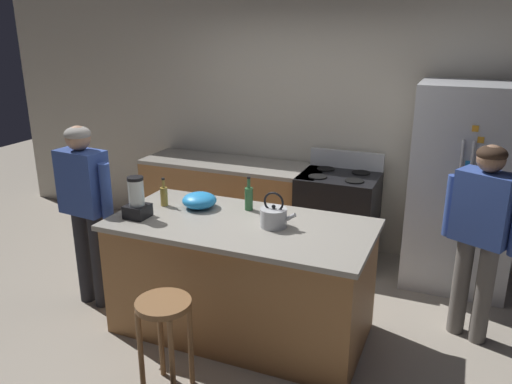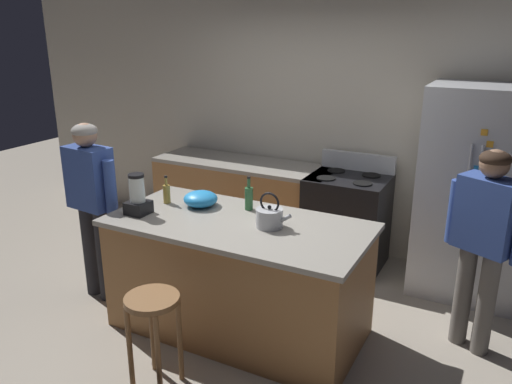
{
  "view_description": "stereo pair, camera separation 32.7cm",
  "coord_description": "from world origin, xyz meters",
  "px_view_note": "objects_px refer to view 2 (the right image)",
  "views": [
    {
      "loc": [
        1.5,
        -3.27,
        2.35
      ],
      "look_at": [
        0.0,
        0.3,
        1.07
      ],
      "focal_mm": 36.02,
      "sensor_mm": 36.0,
      "label": 1
    },
    {
      "loc": [
        1.79,
        -3.13,
        2.35
      ],
      "look_at": [
        0.0,
        0.3,
        1.07
      ],
      "focal_mm": 36.02,
      "sensor_mm": 36.0,
      "label": 2
    }
  ],
  "objects_px": {
    "refrigerator": "(474,194)",
    "bottle_vinegar": "(167,193)",
    "stove_range": "(346,220)",
    "person_by_island_left": "(91,195)",
    "bottle_olive_oil": "(249,198)",
    "person_by_sink_right": "(484,233)",
    "blender_appliance": "(138,197)",
    "kitchen_island": "(238,276)",
    "tea_kettle": "(270,217)",
    "bar_stool": "(153,317)",
    "mixing_bowl": "(201,199)"
  },
  "relations": [
    {
      "from": "bar_stool",
      "to": "blender_appliance",
      "type": "bearing_deg",
      "value": 133.92
    },
    {
      "from": "refrigerator",
      "to": "tea_kettle",
      "type": "xyz_separation_m",
      "value": [
        -1.26,
        -1.48,
        0.06
      ]
    },
    {
      "from": "kitchen_island",
      "to": "mixing_bowl",
      "type": "height_order",
      "value": "mixing_bowl"
    },
    {
      "from": "kitchen_island",
      "to": "person_by_island_left",
      "type": "distance_m",
      "value": 1.45
    },
    {
      "from": "person_by_sink_right",
      "to": "mixing_bowl",
      "type": "height_order",
      "value": "person_by_sink_right"
    },
    {
      "from": "stove_range",
      "to": "blender_appliance",
      "type": "xyz_separation_m",
      "value": [
        -1.16,
        -1.73,
        0.59
      ]
    },
    {
      "from": "refrigerator",
      "to": "kitchen_island",
      "type": "bearing_deg",
      "value": -135.33
    },
    {
      "from": "blender_appliance",
      "to": "mixing_bowl",
      "type": "bearing_deg",
      "value": 47.97
    },
    {
      "from": "refrigerator",
      "to": "blender_appliance",
      "type": "relative_size",
      "value": 5.76
    },
    {
      "from": "refrigerator",
      "to": "bottle_vinegar",
      "type": "bearing_deg",
      "value": -148.16
    },
    {
      "from": "stove_range",
      "to": "mixing_bowl",
      "type": "bearing_deg",
      "value": -121.25
    },
    {
      "from": "mixing_bowl",
      "to": "bottle_olive_oil",
      "type": "bearing_deg",
      "value": 16.08
    },
    {
      "from": "stove_range",
      "to": "person_by_sink_right",
      "type": "xyz_separation_m",
      "value": [
        1.29,
        -0.93,
        0.46
      ]
    },
    {
      "from": "bar_stool",
      "to": "person_by_sink_right",
      "type": "bearing_deg",
      "value": 38.34
    },
    {
      "from": "tea_kettle",
      "to": "person_by_sink_right",
      "type": "bearing_deg",
      "value": 22.03
    },
    {
      "from": "refrigerator",
      "to": "bar_stool",
      "type": "relative_size",
      "value": 2.78
    },
    {
      "from": "blender_appliance",
      "to": "bottle_vinegar",
      "type": "height_order",
      "value": "blender_appliance"
    },
    {
      "from": "stove_range",
      "to": "bottle_olive_oil",
      "type": "distance_m",
      "value": 1.43
    },
    {
      "from": "person_by_island_left",
      "to": "person_by_sink_right",
      "type": "distance_m",
      "value": 3.12
    },
    {
      "from": "person_by_island_left",
      "to": "bottle_olive_oil",
      "type": "bearing_deg",
      "value": 16.96
    },
    {
      "from": "refrigerator",
      "to": "mixing_bowl",
      "type": "xyz_separation_m",
      "value": [
        -1.96,
        -1.33,
        0.05
      ]
    },
    {
      "from": "bottle_vinegar",
      "to": "blender_appliance",
      "type": "bearing_deg",
      "value": -98.26
    },
    {
      "from": "stove_range",
      "to": "person_by_island_left",
      "type": "xyz_separation_m",
      "value": [
        -1.75,
        -1.64,
        0.48
      ]
    },
    {
      "from": "person_by_sink_right",
      "to": "bottle_vinegar",
      "type": "bearing_deg",
      "value": -168.39
    },
    {
      "from": "refrigerator",
      "to": "mixing_bowl",
      "type": "relative_size",
      "value": 6.73
    },
    {
      "from": "bottle_vinegar",
      "to": "mixing_bowl",
      "type": "bearing_deg",
      "value": 12.63
    },
    {
      "from": "bottle_olive_oil",
      "to": "tea_kettle",
      "type": "bearing_deg",
      "value": -39.45
    },
    {
      "from": "person_by_sink_right",
      "to": "kitchen_island",
      "type": "bearing_deg",
      "value": -160.39
    },
    {
      "from": "kitchen_island",
      "to": "tea_kettle",
      "type": "bearing_deg",
      "value": 5.13
    },
    {
      "from": "bar_stool",
      "to": "bottle_olive_oil",
      "type": "distance_m",
      "value": 1.24
    },
    {
      "from": "bar_stool",
      "to": "kitchen_island",
      "type": "bearing_deg",
      "value": 79.54
    },
    {
      "from": "refrigerator",
      "to": "person_by_sink_right",
      "type": "xyz_separation_m",
      "value": [
        0.16,
        -0.9,
        -0.0
      ]
    },
    {
      "from": "bottle_olive_oil",
      "to": "mixing_bowl",
      "type": "bearing_deg",
      "value": -163.92
    },
    {
      "from": "refrigerator",
      "to": "stove_range",
      "type": "relative_size",
      "value": 1.7
    },
    {
      "from": "person_by_sink_right",
      "to": "bar_stool",
      "type": "distance_m",
      "value": 2.37
    },
    {
      "from": "stove_range",
      "to": "tea_kettle",
      "type": "distance_m",
      "value": 1.6
    },
    {
      "from": "bottle_vinegar",
      "to": "bottle_olive_oil",
      "type": "bearing_deg",
      "value": 14.61
    },
    {
      "from": "bar_stool",
      "to": "refrigerator",
      "type": "bearing_deg",
      "value": 54.54
    },
    {
      "from": "stove_range",
      "to": "bottle_vinegar",
      "type": "distance_m",
      "value": 1.89
    },
    {
      "from": "blender_appliance",
      "to": "bottle_vinegar",
      "type": "distance_m",
      "value": 0.32
    },
    {
      "from": "person_by_sink_right",
      "to": "tea_kettle",
      "type": "distance_m",
      "value": 1.53
    },
    {
      "from": "refrigerator",
      "to": "bottle_vinegar",
      "type": "relative_size",
      "value": 7.92
    },
    {
      "from": "refrigerator",
      "to": "bottle_olive_oil",
      "type": "xyz_separation_m",
      "value": [
        -1.57,
        -1.22,
        0.09
      ]
    },
    {
      "from": "bottle_vinegar",
      "to": "mixing_bowl",
      "type": "height_order",
      "value": "bottle_vinegar"
    },
    {
      "from": "person_by_sink_right",
      "to": "tea_kettle",
      "type": "xyz_separation_m",
      "value": [
        -1.42,
        -0.57,
        0.07
      ]
    },
    {
      "from": "tea_kettle",
      "to": "stove_range",
      "type": "bearing_deg",
      "value": 85.26
    },
    {
      "from": "refrigerator",
      "to": "blender_appliance",
      "type": "bearing_deg",
      "value": -143.38
    },
    {
      "from": "person_by_island_left",
      "to": "person_by_sink_right",
      "type": "relative_size",
      "value": 1.02
    },
    {
      "from": "kitchen_island",
      "to": "person_by_sink_right",
      "type": "distance_m",
      "value": 1.84
    },
    {
      "from": "bar_stool",
      "to": "blender_appliance",
      "type": "relative_size",
      "value": 2.07
    }
  ]
}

